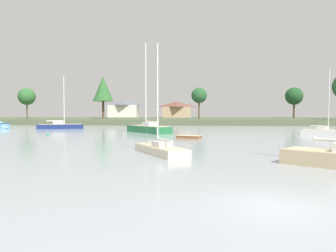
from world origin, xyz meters
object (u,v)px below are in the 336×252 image
sailboat_white (324,134)px  mooring_buoy_white (315,137)px  sailboat_cream (160,151)px  sailboat_green (148,131)px  dinghy_orange (153,128)px  dinghy_wood (189,137)px  mooring_buoy_green (48,135)px  sailboat_navy (61,127)px

sailboat_white → mooring_buoy_white: 6.69m
sailboat_cream → sailboat_green: (-4.12, 26.81, 0.11)m
sailboat_white → dinghy_orange: bearing=147.1°
sailboat_cream → mooring_buoy_white: sailboat_cream is taller
sailboat_white → sailboat_cream: bearing=-135.4°
dinghy_wood → dinghy_orange: 26.28m
dinghy_wood → mooring_buoy_white: dinghy_wood is taller
dinghy_orange → mooring_buoy_green: bearing=-123.0°
sailboat_cream → sailboat_green: 27.12m
sailboat_cream → mooring_buoy_green: bearing=132.8°
sailboat_navy → sailboat_white: sailboat_navy is taller
sailboat_green → dinghy_orange: bearing=92.7°
sailboat_white → mooring_buoy_green: 41.07m
sailboat_cream → sailboat_navy: sailboat_navy is taller
sailboat_cream → dinghy_orange: (-4.76, 40.30, -0.08)m
dinghy_wood → sailboat_white: size_ratio=0.34×
dinghy_orange → mooring_buoy_green: size_ratio=6.72×
sailboat_navy → mooring_buoy_white: bearing=-26.5°
sailboat_cream → mooring_buoy_green: (-18.18, 19.65, -0.13)m
dinghy_wood → mooring_buoy_green: (-20.72, 4.60, -0.07)m
sailboat_white → sailboat_green: bearing=170.8°
mooring_buoy_white → mooring_buoy_green: bearing=175.7°
dinghy_orange → mooring_buoy_green: dinghy_orange is taller
sailboat_green → mooring_buoy_white: bearing=-23.2°
sailboat_green → mooring_buoy_white: size_ratio=31.62×
sailboat_cream → dinghy_orange: sailboat_cream is taller
sailboat_navy → sailboat_green: bearing=-30.2°
dinghy_wood → sailboat_cream: 15.26m
sailboat_navy → dinghy_orange: bearing=6.0°
dinghy_orange → sailboat_green: 13.50m
sailboat_navy → mooring_buoy_white: size_ratio=23.19×
sailboat_cream → sailboat_white: sailboat_white is taller
dinghy_orange → sailboat_white: sailboat_white is taller
sailboat_cream → sailboat_green: bearing=98.7°
dinghy_orange → mooring_buoy_white: mooring_buoy_white is taller
sailboat_navy → sailboat_white: bearing=-18.8°
dinghy_wood → dinghy_orange: (-7.29, 25.25, -0.02)m
dinghy_wood → mooring_buoy_white: size_ratio=7.00×
mooring_buoy_green → sailboat_white: bearing=3.9°
dinghy_orange → sailboat_white: bearing=-32.9°
sailboat_cream → dinghy_wood: bearing=80.5°
sailboat_green → mooring_buoy_green: size_ratio=33.85×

